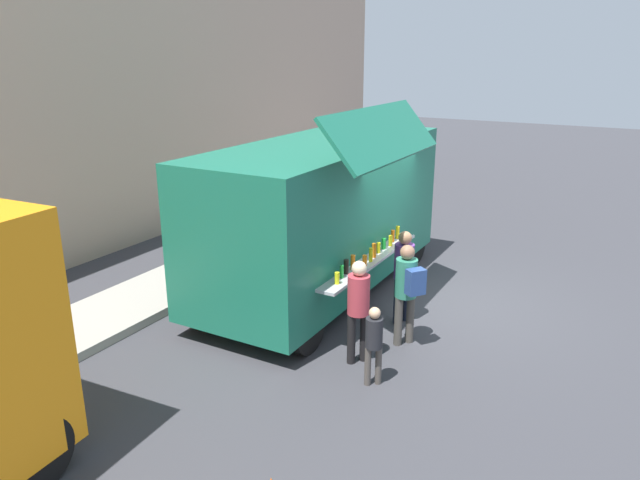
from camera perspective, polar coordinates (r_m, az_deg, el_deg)
ground_plane at (r=11.41m, az=10.96°, el=-5.72°), size 60.00×60.00×0.00m
curb_strip at (r=10.54m, az=-23.65°, el=-8.59°), size 28.00×1.60×0.15m
food_truck_main at (r=11.21m, az=0.31°, el=2.73°), size 6.09×2.96×3.61m
trash_bin at (r=16.02m, az=0.09°, el=3.32°), size 0.60×0.60×0.96m
customer_front_ordering at (r=10.10m, az=8.04°, el=-2.74°), size 0.33×0.33×1.63m
customer_mid_with_backpack at (r=9.31m, az=8.38°, el=-4.32°), size 0.49×0.53×1.66m
customer_rear_waiting at (r=8.75m, az=3.71°, el=-6.04°), size 0.33×0.33×1.61m
child_near_queue at (r=8.30m, az=5.20°, el=-9.45°), size 0.24×0.24×1.18m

